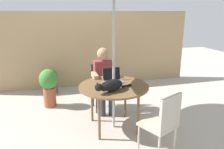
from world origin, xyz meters
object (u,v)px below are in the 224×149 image
at_px(cat, 110,86).
at_px(person_seated, 104,77).
at_px(patio_table, 114,89).
at_px(potted_plant_near_fence, 49,85).
at_px(laptop, 113,78).
at_px(chair_empty, 163,121).
at_px(chair_occupied, 102,83).
at_px(potted_plant_by_chair, 52,80).

bearing_deg(cat, person_seated, 82.27).
relative_size(patio_table, potted_plant_near_fence, 1.41).
bearing_deg(laptop, potted_plant_near_fence, 138.72).
bearing_deg(chair_empty, patio_table, 115.40).
xyz_separation_m(patio_table, chair_occupied, (0.00, 0.83, -0.17)).
relative_size(person_seated, potted_plant_near_fence, 1.56).
xyz_separation_m(patio_table, person_seated, (0.00, 0.67, 0.00)).
height_order(patio_table, cat, cat).
height_order(patio_table, laptop, laptop).
xyz_separation_m(chair_occupied, potted_plant_near_fence, (-1.02, 0.31, -0.05)).
bearing_deg(chair_empty, person_seated, 105.02).
height_order(patio_table, person_seated, person_seated).
bearing_deg(laptop, chair_occupied, 93.61).
distance_m(chair_empty, laptop, 1.19).
distance_m(laptop, potted_plant_by_chair, 2.06).
bearing_deg(chair_occupied, potted_plant_by_chair, 130.86).
bearing_deg(patio_table, chair_occupied, 90.00).
xyz_separation_m(chair_occupied, person_seated, (0.00, -0.16, 0.17)).
relative_size(chair_occupied, cat, 1.41).
bearing_deg(chair_empty, chair_occupied, 103.69).
xyz_separation_m(chair_empty, laptop, (-0.38, 1.09, 0.29)).
height_order(potted_plant_near_fence, potted_plant_by_chair, potted_plant_near_fence).
relative_size(patio_table, chair_empty, 1.26).
xyz_separation_m(chair_occupied, laptop, (0.04, -0.62, 0.29)).
relative_size(cat, potted_plant_by_chair, 1.09).
height_order(chair_occupied, person_seated, person_seated).
relative_size(chair_empty, laptop, 2.74).
height_order(person_seated, laptop, person_seated).
distance_m(patio_table, chair_empty, 0.98).
bearing_deg(chair_empty, laptop, 109.11).
height_order(person_seated, potted_plant_by_chair, person_seated).
relative_size(laptop, potted_plant_by_chair, 0.56).
height_order(chair_occupied, cat, cat).
bearing_deg(cat, chair_occupied, 83.39).
height_order(chair_occupied, potted_plant_near_fence, chair_occupied).
relative_size(patio_table, laptop, 3.46).
distance_m(person_seated, cat, 0.94).
bearing_deg(cat, potted_plant_by_chair, 110.97).
bearing_deg(potted_plant_near_fence, person_seated, -24.50).
bearing_deg(potted_plant_near_fence, potted_plant_by_chair, 86.27).
relative_size(patio_table, chair_occupied, 1.26).
xyz_separation_m(chair_empty, cat, (-0.54, 0.63, 0.31)).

